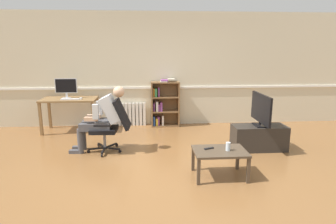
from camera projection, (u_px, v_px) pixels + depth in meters
ground_plane at (163, 166)px, 4.64m from camera, size 18.00×18.00×0.00m
back_wall at (156, 70)px, 6.93m from camera, size 12.00×0.13×2.70m
computer_desk at (70, 103)px, 6.45m from camera, size 1.20×0.67×0.76m
imac_monitor at (66, 87)px, 6.44m from camera, size 0.49×0.14×0.45m
keyboard at (70, 99)px, 6.29m from camera, size 0.39×0.12×0.02m
computer_mouse at (81, 99)px, 6.33m from camera, size 0.06×0.10×0.03m
bookshelf at (163, 104)px, 6.91m from camera, size 0.67×0.29×1.15m
radiator at (130, 114)px, 7.01m from camera, size 0.77×0.08×0.56m
office_chair at (112, 124)px, 5.19m from camera, size 0.81×0.62×0.97m
person_seated at (102, 117)px, 5.16m from camera, size 1.03×0.40×1.21m
tv_stand at (259, 138)px, 5.35m from camera, size 0.98×0.43×0.46m
tv_screen at (261, 109)px, 5.23m from camera, size 0.21×0.90×0.59m
coffee_table at (220, 154)px, 4.18m from camera, size 0.76×0.54×0.41m
drinking_glass at (228, 146)px, 4.14m from camera, size 0.07×0.07×0.12m
spare_remote at (209, 148)px, 4.22m from camera, size 0.15×0.09×0.02m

